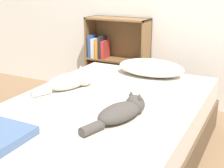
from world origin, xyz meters
TOP-DOWN VIEW (x-y plane):
  - ground_plane at (0.00, 0.00)m, footprint 8.00×8.00m
  - bed at (0.00, 0.00)m, footprint 1.35×2.08m
  - pillow at (0.07, 0.82)m, footprint 0.63×0.37m
  - cat_light at (-0.38, 0.17)m, footprint 0.30×0.52m
  - cat_dark at (0.25, -0.19)m, footprint 0.27×0.52m
  - bookshelf at (-0.54, 1.32)m, footprint 0.72×0.26m

SIDE VIEW (x-z plane):
  - ground_plane at x=0.00m, z-range 0.00..0.00m
  - bed at x=0.00m, z-range 0.00..0.48m
  - bookshelf at x=-0.54m, z-range 0.02..0.96m
  - cat_dark at x=0.25m, z-range 0.46..0.62m
  - cat_light at x=-0.38m, z-range 0.47..0.64m
  - pillow at x=0.07m, z-range 0.48..0.63m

